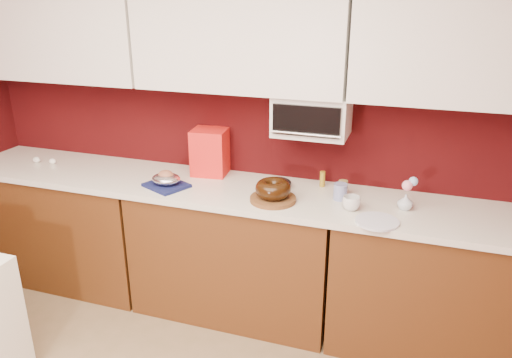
{
  "coord_description": "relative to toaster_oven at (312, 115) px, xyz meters",
  "views": [
    {
      "loc": [
        1.07,
        -0.82,
        2.09
      ],
      "look_at": [
        0.18,
        1.84,
        1.02
      ],
      "focal_mm": 35.0,
      "sensor_mm": 36.0,
      "label": 1
    }
  ],
  "objects": [
    {
      "name": "base_cabinet_center",
      "position": [
        -0.45,
        -0.17,
        -0.95
      ],
      "size": [
        1.31,
        0.58,
        0.86
      ],
      "primitive_type": "cube",
      "color": "#542C10",
      "rests_on": "floor"
    },
    {
      "name": "coffee_mug",
      "position": [
        0.31,
        -0.27,
        -0.43
      ],
      "size": [
        0.11,
        0.11,
        0.1
      ],
      "primitive_type": "imported",
      "rotation": [
        0.0,
        0.0,
        0.24
      ],
      "color": "silver",
      "rests_on": "countertop"
    },
    {
      "name": "dark_pan",
      "position": [
        -0.21,
        -0.06,
        -0.46
      ],
      "size": [
        0.25,
        0.25,
        0.03
      ],
      "primitive_type": "cylinder",
      "rotation": [
        0.0,
        0.0,
        -0.3
      ],
      "color": "black",
      "rests_on": "countertop"
    },
    {
      "name": "amber_bottle",
      "position": [
        0.08,
        0.04,
        -0.42
      ],
      "size": [
        0.05,
        0.05,
        0.1
      ],
      "primitive_type": "cylinder",
      "rotation": [
        0.0,
        0.0,
        -0.4
      ],
      "color": "olive",
      "rests_on": "countertop"
    },
    {
      "name": "pandoro_box",
      "position": [
        -0.7,
        0.04,
        -0.32
      ],
      "size": [
        0.25,
        0.23,
        0.31
      ],
      "primitive_type": "cube",
      "rotation": [
        0.0,
        0.0,
        0.11
      ],
      "color": "red",
      "rests_on": "countertop"
    },
    {
      "name": "flower_pink",
      "position": [
        0.6,
        -0.16,
        -0.33
      ],
      "size": [
        0.06,
        0.06,
        0.06
      ],
      "primitive_type": "sphere",
      "color": "pink",
      "rests_on": "flower_vase"
    },
    {
      "name": "base_cabinet_right",
      "position": [
        0.88,
        -0.17,
        -0.95
      ],
      "size": [
        1.31,
        0.58,
        0.86
      ],
      "primitive_type": "cube",
      "color": "#542C10",
      "rests_on": "floor"
    },
    {
      "name": "egg_left",
      "position": [
        -2.0,
        -0.16,
        -0.45
      ],
      "size": [
        0.07,
        0.06,
        0.04
      ],
      "primitive_type": "ellipsoid",
      "rotation": [
        0.0,
        0.0,
        0.42
      ],
      "color": "silver",
      "rests_on": "countertop"
    },
    {
      "name": "toaster_oven",
      "position": [
        0.0,
        0.0,
        0.0
      ],
      "size": [
        0.45,
        0.3,
        0.25
      ],
      "primitive_type": "cube",
      "color": "white",
      "rests_on": "upper_cabinet_center"
    },
    {
      "name": "roasted_ham",
      "position": [
        -0.87,
        -0.28,
        -0.4
      ],
      "size": [
        0.13,
        0.12,
        0.07
      ],
      "primitive_type": "ellipsoid",
      "rotation": [
        0.0,
        0.0,
        0.36
      ],
      "color": "#9D6248",
      "rests_on": "foil_ham_nest"
    },
    {
      "name": "egg_right",
      "position": [
        -1.87,
        -0.14,
        -0.45
      ],
      "size": [
        0.07,
        0.06,
        0.04
      ],
      "primitive_type": "ellipsoid",
      "rotation": [
        0.0,
        0.0,
        -0.34
      ],
      "color": "white",
      "rests_on": "countertop"
    },
    {
      "name": "wall_back",
      "position": [
        -0.45,
        0.15,
        -0.12
      ],
      "size": [
        4.0,
        0.02,
        2.5
      ],
      "primitive_type": "cube",
      "color": "#3B0809",
      "rests_on": "floor"
    },
    {
      "name": "upper_cabinet_center",
      "position": [
        -0.45,
        -0.02,
        0.48
      ],
      "size": [
        1.31,
        0.33,
        0.7
      ],
      "primitive_type": "cube",
      "color": "white",
      "rests_on": "wall_back"
    },
    {
      "name": "paper_cup",
      "position": [
        0.22,
        -0.04,
        -0.43
      ],
      "size": [
        0.06,
        0.06,
        0.09
      ],
      "primitive_type": "cylinder",
      "rotation": [
        0.0,
        0.0,
        0.02
      ],
      "color": "olive",
      "rests_on": "countertop"
    },
    {
      "name": "blue_jar",
      "position": [
        0.22,
        -0.13,
        -0.43
      ],
      "size": [
        0.1,
        0.1,
        0.1
      ],
      "primitive_type": "cylinder",
      "rotation": [
        0.0,
        0.0,
        -0.15
      ],
      "color": "navy",
      "rests_on": "countertop"
    },
    {
      "name": "toaster_oven_handle",
      "position": [
        0.0,
        -0.18,
        -0.07
      ],
      "size": [
        0.42,
        0.02,
        0.02
      ],
      "primitive_type": "cylinder",
      "rotation": [
        0.0,
        1.57,
        0.0
      ],
      "color": "silver",
      "rests_on": "toaster_oven"
    },
    {
      "name": "flower_vase",
      "position": [
        0.6,
        -0.16,
        -0.42
      ],
      "size": [
        0.07,
        0.07,
        0.11
      ],
      "primitive_type": "imported",
      "rotation": [
        0.0,
        0.0,
        -0.01
      ],
      "color": "silver",
      "rests_on": "countertop"
    },
    {
      "name": "upper_cabinet_right",
      "position": [
        0.88,
        -0.02,
        0.48
      ],
      "size": [
        1.31,
        0.33,
        0.7
      ],
      "primitive_type": "cube",
      "color": "white",
      "rests_on": "wall_back"
    },
    {
      "name": "upper_cabinet_left",
      "position": [
        -1.78,
        -0.02,
        0.48
      ],
      "size": [
        1.31,
        0.33,
        0.7
      ],
      "primitive_type": "cube",
      "color": "white",
      "rests_on": "wall_back"
    },
    {
      "name": "countertop",
      "position": [
        -0.45,
        -0.17,
        -0.49
      ],
      "size": [
        4.0,
        0.62,
        0.04
      ],
      "primitive_type": "cube",
      "color": "silver",
      "rests_on": "base_cabinet_center"
    },
    {
      "name": "navy_towel",
      "position": [
        -0.87,
        -0.28,
        -0.47
      ],
      "size": [
        0.32,
        0.3,
        0.02
      ],
      "primitive_type": "cube",
      "rotation": [
        0.0,
        0.0,
        -0.43
      ],
      "color": "#13194A",
      "rests_on": "countertop"
    },
    {
      "name": "cake_base",
      "position": [
        -0.16,
        -0.29,
        -0.46
      ],
      "size": [
        0.28,
        0.28,
        0.03
      ],
      "primitive_type": "cylinder",
      "rotation": [
        0.0,
        0.0,
        -0.03
      ],
      "color": "brown",
      "rests_on": "countertop"
    },
    {
      "name": "bundt_cake",
      "position": [
        -0.16,
        -0.29,
        -0.39
      ],
      "size": [
        0.24,
        0.24,
        0.09
      ],
      "primitive_type": "torus",
      "rotation": [
        0.0,
        0.0,
        0.15
      ],
      "color": "black",
      "rests_on": "cake_base"
    },
    {
      "name": "base_cabinet_left",
      "position": [
        -1.78,
        -0.17,
        -0.95
      ],
      "size": [
        1.31,
        0.58,
        0.86
      ],
      "primitive_type": "cube",
      "color": "#542C10",
      "rests_on": "floor"
    },
    {
      "name": "china_plate",
      "position": [
        0.47,
        -0.39,
        -0.47
      ],
      "size": [
        0.28,
        0.28,
        0.01
      ],
      "primitive_type": "cylinder",
      "rotation": [
        0.0,
        0.0,
        -0.21
      ],
      "color": "white",
      "rests_on": "countertop"
    },
    {
      "name": "toaster_oven_door",
      "position": [
        0.0,
        -0.16,
        0.0
      ],
      "size": [
        0.4,
        0.02,
        0.18
      ],
      "primitive_type": "cube",
      "color": "black",
      "rests_on": "toaster_oven"
    },
    {
      "name": "flower_blue",
      "position": [
        0.63,
        -0.14,
        -0.3
      ],
      "size": [
        0.05,
        0.05,
        0.05
      ],
      "primitive_type": "sphere",
      "color": "#97BFF1",
      "rests_on": "flower_vase"
    },
    {
      "name": "foil_ham_nest",
      "position": [
        -0.87,
        -0.28,
        -0.42
      ],
      "size": [
        0.22,
        0.2,
        0.07
      ],
      "primitive_type": "ellipsoid",
      "rotation": [
        0.0,
        0.0,
        -0.26
      ],
      "color": "white",
      "rests_on": "navy_towel"
    }
  ]
}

